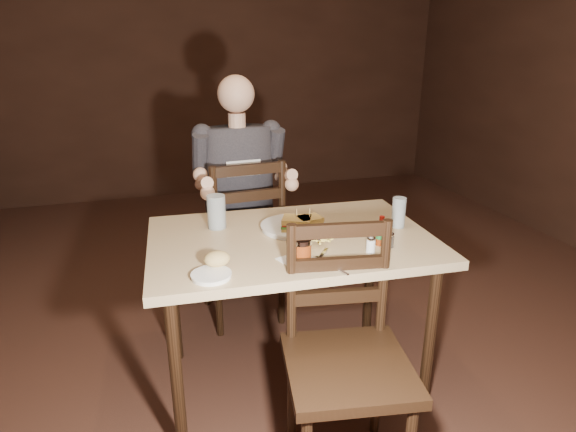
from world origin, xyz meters
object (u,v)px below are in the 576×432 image
object	(u,v)px
chair_near	(348,367)
dinner_plate	(293,227)
side_plate	(211,276)
main_table	(291,253)
glass_right	(399,212)
hot_sauce	(381,231)
chair_far	(241,239)
diner	(240,162)
syrup_dispenser	(302,251)
glass_left	(216,212)

from	to	relation	value
chair_near	dinner_plate	bearing A→B (deg)	99.89
dinner_plate	side_plate	world-z (taller)	dinner_plate
main_table	dinner_plate	distance (m)	0.13
glass_right	hot_sauce	distance (m)	0.24
chair_far	diner	size ratio (longest dim) A/B	1.09
syrup_dispenser	side_plate	distance (m)	0.35
dinner_plate	hot_sauce	size ratio (longest dim) A/B	2.27
dinner_plate	glass_right	distance (m)	0.49
syrup_dispenser	side_plate	size ratio (longest dim) A/B	0.72
main_table	side_plate	xyz separation A→B (m)	(-0.40, -0.29, 0.08)
main_table	chair_near	size ratio (longest dim) A/B	1.33
glass_right	hot_sauce	xyz separation A→B (m)	(-0.18, -0.17, -0.01)
diner	side_plate	world-z (taller)	diner
dinner_plate	side_plate	xyz separation A→B (m)	(-0.43, -0.38, -0.00)
chair_far	dinner_plate	bearing A→B (deg)	98.49
glass_right	main_table	bearing A→B (deg)	176.81
chair_far	dinner_plate	size ratio (longest dim) A/B	3.41
chair_near	chair_far	bearing A→B (deg)	105.59
diner	side_plate	xyz separation A→B (m)	(-0.31, -0.94, -0.19)
chair_far	side_plate	bearing A→B (deg)	69.51
hot_sauce	syrup_dispenser	world-z (taller)	hot_sauce
chair_far	syrup_dispenser	world-z (taller)	chair_far
hot_sauce	glass_left	bearing A→B (deg)	147.22
chair_near	side_plate	size ratio (longest dim) A/B	6.65
dinner_plate	glass_left	distance (m)	0.36
dinner_plate	glass_left	world-z (taller)	glass_left
chair_far	hot_sauce	world-z (taller)	chair_far
glass_right	chair_far	bearing A→B (deg)	129.50
dinner_plate	hot_sauce	xyz separation A→B (m)	(0.30, -0.28, 0.06)
chair_near	syrup_dispenser	size ratio (longest dim) A/B	9.24
chair_near	glass_left	world-z (taller)	chair_near
chair_far	glass_right	xyz separation A→B (m)	(0.60, -0.73, 0.34)
side_plate	syrup_dispenser	bearing A→B (deg)	2.17
chair_far	syrup_dispenser	size ratio (longest dim) A/B	9.56
chair_near	glass_left	distance (m)	0.91
chair_far	chair_near	size ratio (longest dim) A/B	1.03
main_table	syrup_dispenser	bearing A→B (deg)	-99.49
main_table	hot_sauce	size ratio (longest dim) A/B	9.97
glass_left	side_plate	distance (m)	0.51
diner	glass_left	bearing A→B (deg)	-118.14
chair_near	hot_sauce	size ratio (longest dim) A/B	7.48
syrup_dispenser	hot_sauce	bearing A→B (deg)	15.11
main_table	glass_left	size ratio (longest dim) A/B	8.25
chair_far	glass_left	size ratio (longest dim) A/B	6.41
hot_sauce	side_plate	xyz separation A→B (m)	(-0.73, -0.09, -0.06)
chair_near	diner	xyz separation A→B (m)	(-0.13, 1.21, 0.49)
diner	side_plate	size ratio (longest dim) A/B	6.29
chair_far	side_plate	distance (m)	1.07
dinner_plate	side_plate	bearing A→B (deg)	-139.06
dinner_plate	diner	bearing A→B (deg)	102.44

